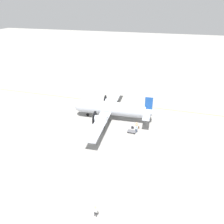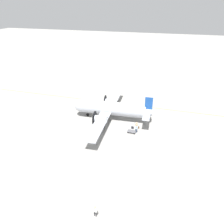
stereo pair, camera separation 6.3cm
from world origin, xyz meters
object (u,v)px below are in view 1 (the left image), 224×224
(ramp_agent, at_px, (137,125))
(baggage_cart, at_px, (132,131))
(airliner_main, at_px, (110,108))
(crew_foreground, at_px, (95,210))
(suitcase_upright_spare, at_px, (133,128))
(passenger_boarding, at_px, (136,128))
(suitcase_near_door, at_px, (138,127))

(ramp_agent, relative_size, baggage_cart, 1.08)
(airliner_main, distance_m, baggage_cart, 7.55)
(crew_foreground, distance_m, suitcase_upright_spare, 21.24)
(airliner_main, xyz_separation_m, suitcase_upright_spare, (5.63, -2.82, -2.29))
(ramp_agent, bearing_deg, crew_foreground, 71.91)
(passenger_boarding, relative_size, ramp_agent, 0.93)
(airliner_main, relative_size, passenger_boarding, 14.68)
(suitcase_near_door, height_order, suitcase_upright_spare, suitcase_upright_spare)
(suitcase_near_door, bearing_deg, baggage_cart, -117.50)
(suitcase_upright_spare, bearing_deg, ramp_agent, -19.64)
(crew_foreground, height_order, suitcase_upright_spare, crew_foreground)
(passenger_boarding, distance_m, baggage_cart, 1.17)
(suitcase_upright_spare, bearing_deg, passenger_boarding, -50.61)
(airliner_main, bearing_deg, ramp_agent, 150.78)
(suitcase_upright_spare, bearing_deg, suitcase_near_door, 20.51)
(crew_foreground, relative_size, ramp_agent, 0.88)
(suitcase_near_door, distance_m, suitcase_upright_spare, 1.22)
(passenger_boarding, bearing_deg, crew_foreground, 87.55)
(ramp_agent, height_order, suitcase_upright_spare, ramp_agent)
(ramp_agent, bearing_deg, suitcase_upright_spare, -34.87)
(ramp_agent, distance_m, suitcase_upright_spare, 1.26)
(ramp_agent, xyz_separation_m, suitcase_upright_spare, (-0.85, 0.30, -0.87))
(suitcase_near_door, relative_size, suitcase_upright_spare, 0.90)
(passenger_boarding, bearing_deg, baggage_cart, 20.89)
(airliner_main, bearing_deg, suitcase_near_door, 157.07)
(airliner_main, xyz_separation_m, baggage_cart, (5.78, -4.30, -2.27))
(crew_foreground, bearing_deg, suitcase_upright_spare, 101.63)
(ramp_agent, bearing_deg, suitcase_near_door, -127.36)
(suitcase_near_door, relative_size, baggage_cart, 0.29)
(crew_foreground, distance_m, suitcase_near_door, 21.71)
(airliner_main, bearing_deg, passenger_boarding, 145.28)
(crew_foreground, relative_size, suitcase_upright_spare, 2.95)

